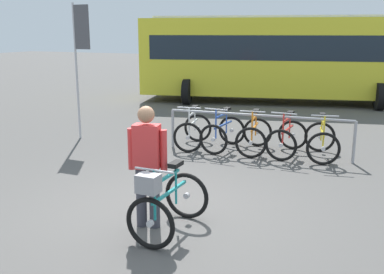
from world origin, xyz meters
The scene contains 11 objects.
ground_plane centered at (0.00, 0.00, 0.00)m, with size 80.00×80.00×0.00m, color #514F4C.
bike_rack_rail centered at (0.43, 3.62, 0.68)m, with size 3.90×0.37×0.88m.
racked_bike_white centered at (-1.09, 3.67, 0.37)m, with size 0.86×1.20×0.97m.
racked_bike_blue centered at (-0.39, 3.73, 0.37)m, with size 0.72×1.13×0.97m.
racked_bike_orange centered at (0.31, 3.79, 0.37)m, with size 0.81×1.18×0.97m.
racked_bike_red centered at (1.01, 3.84, 0.37)m, with size 0.69×1.12×0.97m.
racked_bike_yellow centered at (1.70, 3.90, 0.37)m, with size 0.87×1.20×0.97m.
featured_bicycle centered at (0.44, -0.61, 0.45)m, with size 0.67×1.17×0.97m.
person_with_featured_bike centered at (0.09, -0.46, 0.91)m, with size 0.52×0.27×1.64m.
bus_distant centered at (-0.86, 11.07, 1.74)m, with size 10.31×4.87×3.08m.
banner_flag centered at (-3.82, 3.31, 2.23)m, with size 0.45×0.05×3.20m.
Camera 1 is at (2.91, -5.35, 2.57)m, focal length 41.98 mm.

